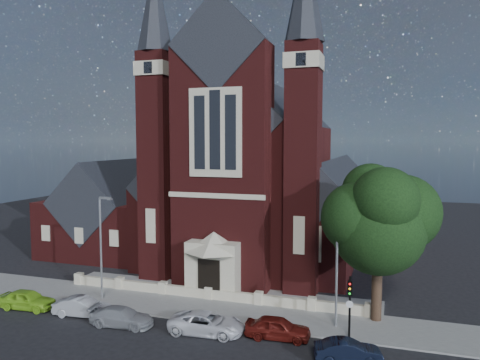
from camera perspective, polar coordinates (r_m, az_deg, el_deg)
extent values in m
plane|color=black|center=(45.27, 0.31, -11.03)|extent=(120.00, 120.00, 0.00)
cube|color=slate|center=(35.90, -5.00, -15.35)|extent=(60.00, 5.00, 0.12)
cube|color=slate|center=(39.40, -2.66, -13.47)|extent=(26.00, 3.00, 0.14)
cube|color=#B0A88C|center=(37.64, -3.77, -14.37)|extent=(24.00, 0.40, 0.90)
cube|color=#451312|center=(53.43, 3.58, -0.95)|extent=(10.00, 30.00, 14.00)
cube|color=black|center=(53.18, 3.62, 6.58)|extent=(10.00, 30.20, 10.00)
cube|color=#451312|center=(55.22, -4.27, -3.90)|extent=(5.00, 26.00, 8.00)
cube|color=#451312|center=(51.49, 11.42, -4.62)|extent=(5.00, 26.00, 8.00)
cube|color=black|center=(54.76, -4.30, 0.24)|extent=(5.01, 26.20, 5.01)
cube|color=black|center=(50.99, 11.49, -0.18)|extent=(5.01, 26.20, 5.01)
cube|color=#451312|center=(38.42, -2.19, 1.29)|extent=(8.00, 3.00, 20.00)
cube|color=black|center=(39.10, -2.24, 16.08)|extent=(8.00, 3.20, 8.00)
cube|color=#B0A88C|center=(36.90, -3.04, 5.80)|extent=(4.40, 0.15, 7.00)
cube|color=black|center=(36.84, -3.08, 6.11)|extent=(0.90, 0.08, 6.20)
cube|color=#B0A88C|center=(37.87, -3.21, -10.76)|extent=(4.20, 2.00, 4.40)
cube|color=black|center=(37.10, -3.81, -12.06)|extent=(1.80, 0.12, 3.20)
cone|color=#B0A88C|center=(37.34, -3.23, -7.50)|extent=(4.60, 4.60, 1.60)
cube|color=#451312|center=(42.00, -10.06, 1.52)|extent=(2.60, 2.60, 20.00)
cube|color=#B0A88C|center=(42.37, -10.24, 13.07)|extent=(2.80, 2.80, 1.20)
cone|color=black|center=(43.51, -10.35, 20.26)|extent=(3.20, 3.20, 8.00)
cube|color=#451312|center=(37.67, 7.67, 1.18)|extent=(2.60, 2.60, 20.00)
cube|color=#B0A88C|center=(38.09, 7.82, 14.05)|extent=(2.80, 2.80, 1.20)
cube|color=#451312|center=(54.06, -15.12, -5.32)|extent=(12.00, 12.00, 6.00)
cube|color=black|center=(53.62, -15.19, -2.16)|extent=(8.49, 12.20, 8.49)
cylinder|color=black|center=(33.95, 16.34, -12.27)|extent=(0.70, 0.70, 5.00)
sphere|color=black|center=(33.01, 16.51, -5.62)|extent=(6.40, 6.40, 6.40)
sphere|color=black|center=(31.52, 17.26, -2.45)|extent=(4.40, 4.40, 4.40)
cylinder|color=gray|center=(38.10, -16.60, -8.07)|extent=(0.16, 0.16, 8.00)
cube|color=gray|center=(37.14, -16.11, -2.12)|extent=(1.00, 0.15, 0.18)
cube|color=gray|center=(36.93, -15.60, -2.27)|extent=(0.35, 0.22, 0.12)
cylinder|color=gray|center=(31.78, 11.71, -10.55)|extent=(0.16, 0.16, 8.00)
cube|color=gray|center=(30.91, 12.75, -3.42)|extent=(1.00, 0.15, 0.18)
cube|color=gray|center=(30.89, 13.49, -3.59)|extent=(0.35, 0.22, 0.12)
cylinder|color=black|center=(30.86, 13.23, -14.94)|extent=(0.14, 0.14, 4.00)
cube|color=black|center=(30.31, 13.25, -12.72)|extent=(0.28, 0.22, 0.90)
sphere|color=red|center=(30.09, 13.24, -12.25)|extent=(0.14, 0.14, 0.14)
sphere|color=#CC8C0C|center=(30.18, 13.23, -12.79)|extent=(0.14, 0.14, 0.14)
sphere|color=#0C9919|center=(30.28, 13.22, -13.33)|extent=(0.14, 0.14, 0.14)
imported|color=#8ECF29|center=(38.76, -24.51, -13.12)|extent=(4.30, 1.97, 1.43)
imported|color=#9B9EA2|center=(35.90, -18.66, -14.46)|extent=(4.18, 1.84, 1.33)
imported|color=#919497|center=(33.45, -14.21, -15.87)|extent=(4.46, 2.08, 1.26)
imported|color=white|center=(31.43, -4.07, -17.02)|extent=(5.04, 2.56, 1.36)
imported|color=#5A140F|center=(30.72, 4.62, -17.52)|extent=(4.20, 1.91, 1.40)
imported|color=black|center=(28.51, 13.03, -19.65)|extent=(3.96, 2.22, 1.24)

